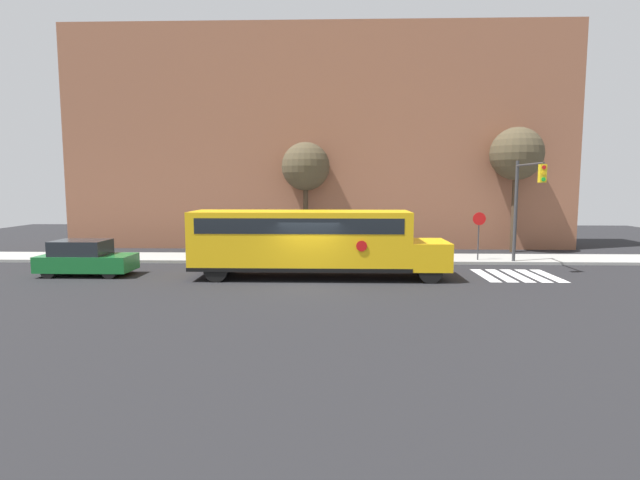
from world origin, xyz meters
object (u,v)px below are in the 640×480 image
object	(u,v)px
parked_car	(85,258)
tree_far_sidewalk	(306,167)
stop_sign	(479,230)
traffic_light	(524,196)
school_bus	(309,239)
tree_near_sidewalk	(517,155)

from	to	relation	value
parked_car	tree_far_sidewalk	bearing A→B (deg)	43.74
stop_sign	tree_far_sidewalk	world-z (taller)	tree_far_sidewalk
traffic_light	tree_far_sidewalk	distance (m)	12.60
school_bus	tree_near_sidewalk	xyz separation A→B (m)	(11.85, 8.75, 4.10)
school_bus	stop_sign	size ratio (longest dim) A/B	4.19
traffic_light	tree_far_sidewalk	xyz separation A→B (m)	(-10.91, 6.10, 1.61)
tree_near_sidewalk	tree_far_sidewalk	world-z (taller)	tree_near_sidewalk
stop_sign	traffic_light	world-z (taller)	traffic_light
school_bus	parked_car	size ratio (longest dim) A/B	2.71
school_bus	tree_far_sidewalk	bearing A→B (deg)	94.13
stop_sign	tree_far_sidewalk	xyz separation A→B (m)	(-9.20, 4.69, 3.37)
traffic_light	tree_near_sidewalk	size ratio (longest dim) A/B	0.70
school_bus	tree_near_sidewalk	distance (m)	15.28
parked_car	traffic_light	distance (m)	20.57
tree_far_sidewalk	parked_car	bearing A→B (deg)	-136.26
parked_car	tree_near_sidewalk	bearing A→B (deg)	21.36
stop_sign	tree_near_sidewalk	size ratio (longest dim) A/B	0.35
tree_near_sidewalk	tree_far_sidewalk	bearing A→B (deg)	178.32
parked_car	traffic_light	bearing A→B (deg)	7.88
traffic_light	tree_near_sidewalk	xyz separation A→B (m)	(1.59, 5.73, 2.31)
school_bus	parked_car	bearing A→B (deg)	178.72
stop_sign	parked_car	bearing A→B (deg)	-167.19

